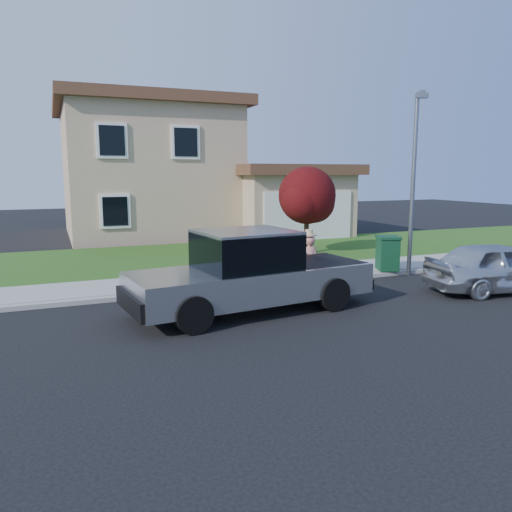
{
  "coord_description": "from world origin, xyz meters",
  "views": [
    {
      "loc": [
        -4.75,
        -9.92,
        3.22
      ],
      "look_at": [
        -0.13,
        1.35,
        1.2
      ],
      "focal_mm": 35.0,
      "sensor_mm": 36.0,
      "label": 1
    }
  ],
  "objects_px": {
    "pickup_truck": "(251,274)",
    "ornamental_tree": "(308,198)",
    "sedan": "(500,267)",
    "trash_bin": "(388,253)",
    "street_lamp": "(414,174)",
    "woman": "(309,262)"
  },
  "relations": [
    {
      "from": "sedan",
      "to": "trash_bin",
      "type": "height_order",
      "value": "sedan"
    },
    {
      "from": "woman",
      "to": "street_lamp",
      "type": "relative_size",
      "value": 0.3
    },
    {
      "from": "ornamental_tree",
      "to": "trash_bin",
      "type": "height_order",
      "value": "ornamental_tree"
    },
    {
      "from": "pickup_truck",
      "to": "ornamental_tree",
      "type": "distance_m",
      "value": 8.45
    },
    {
      "from": "woman",
      "to": "trash_bin",
      "type": "distance_m",
      "value": 3.62
    },
    {
      "from": "woman",
      "to": "sedan",
      "type": "distance_m",
      "value": 5.23
    },
    {
      "from": "trash_bin",
      "to": "street_lamp",
      "type": "xyz_separation_m",
      "value": [
        0.56,
        -0.41,
        2.5
      ]
    },
    {
      "from": "woman",
      "to": "trash_bin",
      "type": "height_order",
      "value": "woman"
    },
    {
      "from": "pickup_truck",
      "to": "trash_bin",
      "type": "distance_m",
      "value": 6.17
    },
    {
      "from": "ornamental_tree",
      "to": "street_lamp",
      "type": "distance_m",
      "value": 4.91
    },
    {
      "from": "woman",
      "to": "ornamental_tree",
      "type": "distance_m",
      "value": 6.2
    },
    {
      "from": "woman",
      "to": "ornamental_tree",
      "type": "bearing_deg",
      "value": -113.6
    },
    {
      "from": "sedan",
      "to": "street_lamp",
      "type": "distance_m",
      "value": 3.82
    },
    {
      "from": "sedan",
      "to": "ornamental_tree",
      "type": "height_order",
      "value": "ornamental_tree"
    },
    {
      "from": "pickup_truck",
      "to": "sedan",
      "type": "height_order",
      "value": "pickup_truck"
    },
    {
      "from": "ornamental_tree",
      "to": "street_lamp",
      "type": "relative_size",
      "value": 0.6
    },
    {
      "from": "pickup_truck",
      "to": "ornamental_tree",
      "type": "xyz_separation_m",
      "value": [
        5.03,
        6.64,
        1.37
      ]
    },
    {
      "from": "street_lamp",
      "to": "woman",
      "type": "bearing_deg",
      "value": -146.85
    },
    {
      "from": "sedan",
      "to": "ornamental_tree",
      "type": "xyz_separation_m",
      "value": [
        -1.99,
        7.43,
        1.57
      ]
    },
    {
      "from": "street_lamp",
      "to": "trash_bin",
      "type": "bearing_deg",
      "value": 167.44
    },
    {
      "from": "sedan",
      "to": "trash_bin",
      "type": "relative_size",
      "value": 3.73
    },
    {
      "from": "sedan",
      "to": "street_lamp",
      "type": "relative_size",
      "value": 0.73
    }
  ]
}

